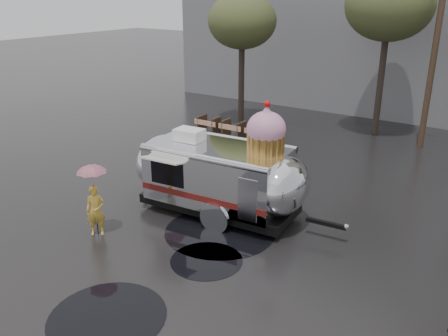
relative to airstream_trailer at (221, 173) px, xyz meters
The scene contains 9 objects.
ground 3.51m from the airstream_trailer, 63.23° to the right, with size 120.00×120.00×0.00m, color black.
puddles 2.47m from the airstream_trailer, 79.99° to the right, with size 5.24×10.19×0.01m.
utility_pole 12.24m from the airstream_trailer, 70.54° to the left, with size 1.60×0.28×9.00m.
tree_left 12.26m from the airstream_trailer, 118.72° to the left, with size 3.64×3.64×6.95m.
tree_mid 13.17m from the airstream_trailer, 83.25° to the left, with size 4.20×4.20×8.03m.
barricade_row 8.27m from the airstream_trailer, 120.03° to the left, with size 4.30×0.80×1.00m.
airstream_trailer is the anchor object (origin of this frame).
person_left 4.16m from the airstream_trailer, 125.08° to the right, with size 0.58×0.38×1.60m, color gold.
umbrella_pink 4.14m from the airstream_trailer, 125.08° to the right, with size 1.11×1.11×2.31m.
Camera 1 is at (6.73, -9.16, 7.16)m, focal length 38.00 mm.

